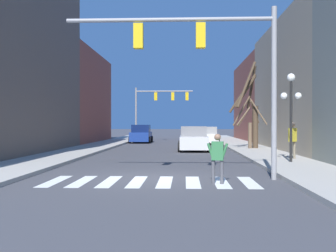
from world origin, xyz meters
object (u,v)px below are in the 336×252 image
traffic_signal_near (210,54)px  car_parked_right_far (207,136)px  street_lamp_right_corner (291,99)px  pedestrian_waiting_at_curb (217,154)px  traffic_signal_far (158,102)px  car_parked_left_far (141,134)px  street_tree_right_near (249,124)px  car_driving_away_lane (193,139)px  street_tree_left_mid (251,109)px  pedestrian_on_right_sidewalk (293,137)px

traffic_signal_near → car_parked_right_far: 23.54m
street_lamp_right_corner → pedestrian_waiting_at_curb: size_ratio=2.56×
traffic_signal_far → car_parked_right_far: 7.91m
car_parked_left_far → street_tree_right_near: street_tree_right_near is taller
street_tree_right_near → car_driving_away_lane: bearing=-173.8°
car_driving_away_lane → street_tree_right_near: size_ratio=1.24×
street_tree_left_mid → street_lamp_right_corner: bearing=-89.4°
pedestrian_waiting_at_curb → traffic_signal_near: bearing=108.1°
traffic_signal_near → traffic_signal_far: traffic_signal_near is taller
street_lamp_right_corner → street_tree_right_near: 9.85m
traffic_signal_near → traffic_signal_far: size_ratio=1.16×
pedestrian_waiting_at_curb → car_parked_left_far: bearing=110.9°
pedestrian_on_right_sidewalk → street_tree_right_near: street_tree_right_near is taller
car_parked_left_far → pedestrian_waiting_at_curb: 26.57m
pedestrian_on_right_sidewalk → street_tree_left_mid: size_ratio=0.29×
car_driving_away_lane → street_tree_left_mid: street_tree_left_mid is taller
pedestrian_on_right_sidewalk → car_driving_away_lane: bearing=77.3°
car_parked_right_far → street_tree_left_mid: 9.21m
car_driving_away_lane → car_parked_left_far: (-4.87, 10.99, 0.03)m
traffic_signal_near → car_parked_left_far: 25.78m
traffic_signal_far → street_tree_left_mid: (7.58, -13.69, -1.32)m
traffic_signal_far → street_lamp_right_corner: (7.68, -23.70, -1.23)m
traffic_signal_far → pedestrian_on_right_sidewalk: traffic_signal_far is taller
street_tree_left_mid → traffic_signal_far: bearing=119.0°
car_driving_away_lane → car_parked_left_far: bearing=23.9°
car_parked_right_far → street_tree_left_mid: bearing=-162.8°
traffic_signal_far → car_driving_away_lane: 15.15m
car_parked_right_far → car_parked_left_far: 6.56m
street_lamp_right_corner → car_parked_left_far: size_ratio=0.97×
pedestrian_waiting_at_curb → car_parked_right_far: bearing=97.0°
traffic_signal_near → pedestrian_waiting_at_curb: bearing=-81.3°
traffic_signal_near → traffic_signal_far: bearing=97.5°
traffic_signal_far → street_tree_right_near: traffic_signal_far is taller
street_tree_left_mid → pedestrian_on_right_sidewalk: bearing=-85.9°
car_driving_away_lane → pedestrian_waiting_at_curb: size_ratio=2.93×
car_parked_left_far → pedestrian_waiting_at_curb: size_ratio=2.63×
street_lamp_right_corner → car_parked_right_far: 18.90m
traffic_signal_far → street_tree_right_near: (7.41, -13.92, -2.39)m
traffic_signal_far → car_driving_away_lane: size_ratio=1.34×
street_tree_right_near → car_parked_right_far: bearing=105.8°
traffic_signal_far → car_parked_left_far: bearing=-112.5°
street_tree_left_mid → pedestrian_waiting_at_curb: bearing=-103.2°
traffic_signal_far → pedestrian_waiting_at_curb: bearing=-82.5°
car_parked_right_far → pedestrian_on_right_sidewalk: pedestrian_on_right_sidewalk is taller
pedestrian_waiting_at_curb → street_tree_right_near: (3.52, 15.47, 0.91)m
car_parked_left_far → street_tree_left_mid: size_ratio=0.67×
pedestrian_waiting_at_curb → street_tree_left_mid: (3.69, 15.70, 1.98)m
street_lamp_right_corner → pedestrian_waiting_at_curb: street_lamp_right_corner is taller
street_lamp_right_corner → car_driving_away_lane: size_ratio=0.87×
car_parked_left_far → traffic_signal_far: bearing=-22.5°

